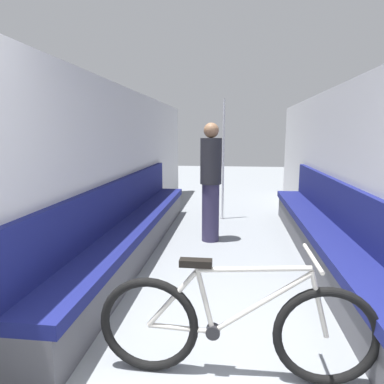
{
  "coord_description": "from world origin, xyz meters",
  "views": [
    {
      "loc": [
        0.06,
        -1.01,
        1.54
      ],
      "look_at": [
        -0.29,
        1.93,
        1.03
      ],
      "focal_mm": 32.0,
      "sensor_mm": 36.0,
      "label": 1
    }
  ],
  "objects": [
    {
      "name": "grab_pole_near",
      "position": [
        -0.11,
        5.07,
        1.03
      ],
      "size": [
        0.08,
        0.08,
        2.12
      ],
      "color": "gray",
      "rests_on": "ground"
    },
    {
      "name": "bicycle",
      "position": [
        0.1,
        0.97,
        0.34
      ],
      "size": [
        1.74,
        0.46,
        0.83
      ],
      "rotation": [
        0.0,
        0.0,
        0.11
      ],
      "color": "black",
      "rests_on": "ground"
    },
    {
      "name": "passenger_standing",
      "position": [
        -0.24,
        3.77,
        0.87
      ],
      "size": [
        0.3,
        0.3,
        1.68
      ],
      "rotation": [
        0.0,
        0.0,
        1.86
      ],
      "color": "#332D4C",
      "rests_on": "ground"
    },
    {
      "name": "wall_right",
      "position": [
        1.41,
        3.13,
        1.07
      ],
      "size": [
        0.1,
        9.47,
        2.14
      ],
      "primitive_type": "cube",
      "color": "#B2B2B7",
      "rests_on": "ground"
    },
    {
      "name": "bench_seat_row_left",
      "position": [
        -1.17,
        3.07,
        0.32
      ],
      "size": [
        0.45,
        4.82,
        0.97
      ],
      "color": "#4C4C51",
      "rests_on": "ground"
    },
    {
      "name": "wall_left",
      "position": [
        -1.41,
        3.13,
        1.07
      ],
      "size": [
        0.1,
        9.47,
        2.14
      ],
      "primitive_type": "cube",
      "color": "#B2B2B7",
      "rests_on": "ground"
    },
    {
      "name": "bench_seat_row_right",
      "position": [
        1.17,
        3.07,
        0.32
      ],
      "size": [
        0.45,
        4.82,
        0.97
      ],
      "color": "#4C4C51",
      "rests_on": "ground"
    }
  ]
}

